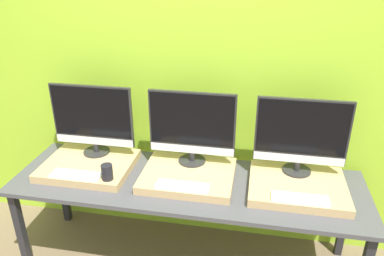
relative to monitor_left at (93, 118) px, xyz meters
name	(u,v)px	position (x,y,z in m)	size (l,w,h in m)	color
wall_back	(198,77)	(0.72, 0.25, 0.26)	(8.00, 0.04, 2.60)	#9ED12D
workbench	(187,188)	(0.72, -0.17, -0.39)	(2.35, 0.71, 0.70)	#47474C
wooden_riser_left	(89,165)	(0.00, -0.14, -0.30)	(0.61, 0.50, 0.06)	tan
monitor_left	(93,118)	(0.00, 0.00, 0.00)	(0.59, 0.19, 0.52)	#282828
keyboard_left	(76,175)	(0.00, -0.33, -0.27)	(0.34, 0.11, 0.01)	silver
mug	(107,172)	(0.22, -0.33, -0.22)	(0.07, 0.07, 0.10)	black
wooden_riser_center	(188,175)	(0.72, -0.14, -0.30)	(0.61, 0.50, 0.06)	tan
monitor_center	(192,126)	(0.72, 0.00, 0.00)	(0.59, 0.19, 0.52)	#282828
keyboard_center	(182,186)	(0.72, -0.33, -0.27)	(0.34, 0.11, 0.01)	silver
wooden_riser_right	(297,186)	(1.43, -0.14, -0.30)	(0.61, 0.50, 0.06)	tan
monitor_right	(301,134)	(1.43, 0.00, 0.00)	(0.59, 0.19, 0.52)	#282828
keyboard_right	(300,198)	(1.43, -0.33, -0.27)	(0.34, 0.11, 0.01)	silver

